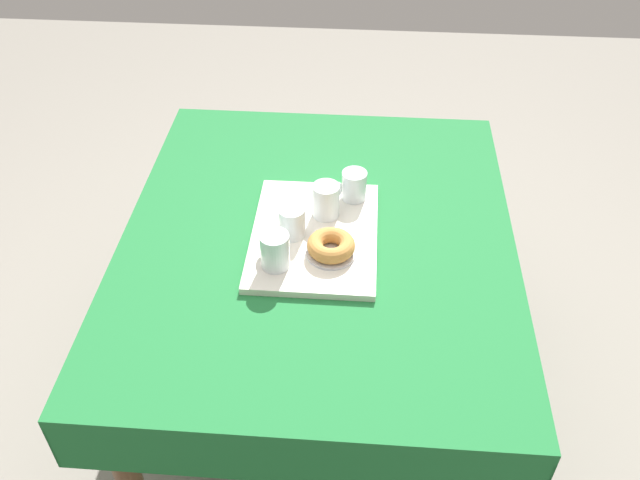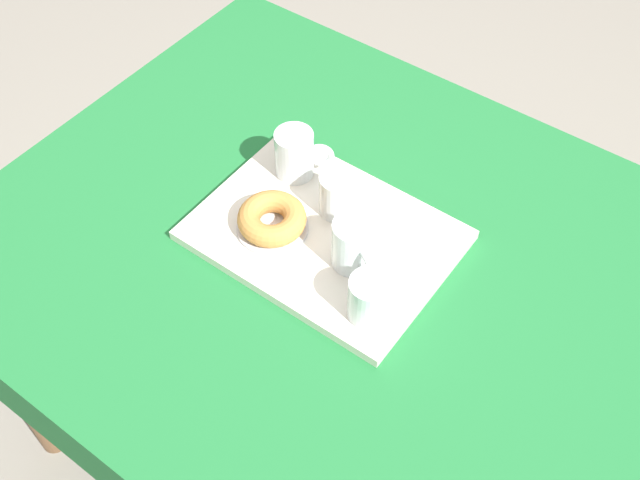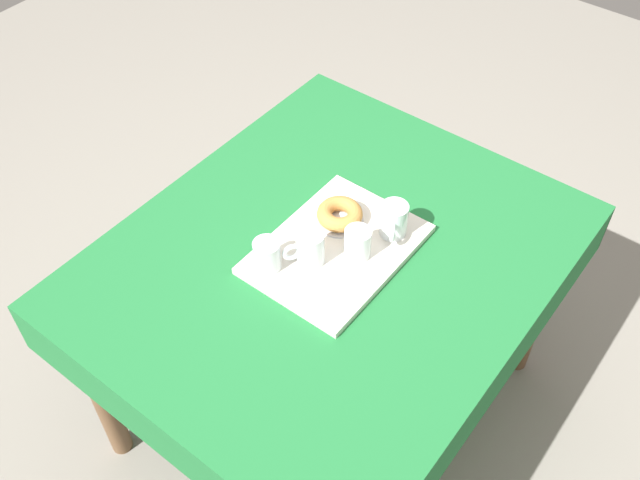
{
  "view_description": "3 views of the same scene",
  "coord_description": "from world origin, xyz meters",
  "px_view_note": "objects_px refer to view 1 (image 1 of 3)",
  "views": [
    {
      "loc": [
        1.36,
        0.11,
        1.93
      ],
      "look_at": [
        0.05,
        0.01,
        0.77
      ],
      "focal_mm": 38.12,
      "sensor_mm": 36.0,
      "label": 1
    },
    {
      "loc": [
        -0.49,
        0.7,
        1.82
      ],
      "look_at": [
        0.0,
        0.02,
        0.78
      ],
      "focal_mm": 43.18,
      "sensor_mm": 36.0,
      "label": 2
    },
    {
      "loc": [
        -1.01,
        -0.74,
        2.16
      ],
      "look_at": [
        -0.02,
        0.02,
        0.8
      ],
      "focal_mm": 40.71,
      "sensor_mm": 36.0,
      "label": 3
    }
  ],
  "objects_px": {
    "tea_mug_right": "(275,251)",
    "water_glass_near": "(354,187)",
    "donut_plate_left": "(331,252)",
    "dining_table": "(318,262)",
    "serving_tray": "(314,235)",
    "tea_mug_left": "(326,201)",
    "water_glass_far": "(292,223)",
    "sugar_donut_left": "(331,245)"
  },
  "relations": [
    {
      "from": "tea_mug_right",
      "to": "donut_plate_left",
      "type": "distance_m",
      "value": 0.15
    },
    {
      "from": "tea_mug_left",
      "to": "water_glass_near",
      "type": "xyz_separation_m",
      "value": [
        -0.08,
        0.07,
        -0.01
      ]
    },
    {
      "from": "water_glass_far",
      "to": "sugar_donut_left",
      "type": "height_order",
      "value": "water_glass_far"
    },
    {
      "from": "serving_tray",
      "to": "sugar_donut_left",
      "type": "bearing_deg",
      "value": 31.77
    },
    {
      "from": "donut_plate_left",
      "to": "water_glass_near",
      "type": "bearing_deg",
      "value": 168.4
    },
    {
      "from": "tea_mug_left",
      "to": "sugar_donut_left",
      "type": "bearing_deg",
      "value": 8.2
    },
    {
      "from": "water_glass_far",
      "to": "tea_mug_right",
      "type": "bearing_deg",
      "value": -14.11
    },
    {
      "from": "dining_table",
      "to": "water_glass_near",
      "type": "relative_size",
      "value": 14.77
    },
    {
      "from": "tea_mug_left",
      "to": "donut_plate_left",
      "type": "distance_m",
      "value": 0.16
    },
    {
      "from": "tea_mug_left",
      "to": "sugar_donut_left",
      "type": "distance_m",
      "value": 0.16
    },
    {
      "from": "tea_mug_right",
      "to": "water_glass_far",
      "type": "height_order",
      "value": "tea_mug_right"
    },
    {
      "from": "serving_tray",
      "to": "donut_plate_left",
      "type": "height_order",
      "value": "donut_plate_left"
    },
    {
      "from": "dining_table",
      "to": "serving_tray",
      "type": "xyz_separation_m",
      "value": [
        0.01,
        -0.01,
        0.11
      ]
    },
    {
      "from": "tea_mug_left",
      "to": "tea_mug_right",
      "type": "relative_size",
      "value": 1.0
    },
    {
      "from": "tea_mug_left",
      "to": "tea_mug_right",
      "type": "height_order",
      "value": "same"
    },
    {
      "from": "water_glass_near",
      "to": "water_glass_far",
      "type": "height_order",
      "value": "same"
    },
    {
      "from": "dining_table",
      "to": "donut_plate_left",
      "type": "height_order",
      "value": "donut_plate_left"
    },
    {
      "from": "water_glass_far",
      "to": "donut_plate_left",
      "type": "relative_size",
      "value": 0.66
    },
    {
      "from": "dining_table",
      "to": "donut_plate_left",
      "type": "xyz_separation_m",
      "value": [
        0.09,
        0.04,
        0.12
      ]
    },
    {
      "from": "tea_mug_left",
      "to": "water_glass_near",
      "type": "relative_size",
      "value": 1.23
    },
    {
      "from": "tea_mug_right",
      "to": "water_glass_near",
      "type": "relative_size",
      "value": 1.23
    },
    {
      "from": "donut_plate_left",
      "to": "sugar_donut_left",
      "type": "distance_m",
      "value": 0.02
    },
    {
      "from": "water_glass_near",
      "to": "donut_plate_left",
      "type": "distance_m",
      "value": 0.24
    },
    {
      "from": "serving_tray",
      "to": "donut_plate_left",
      "type": "relative_size",
      "value": 3.46
    },
    {
      "from": "dining_table",
      "to": "sugar_donut_left",
      "type": "distance_m",
      "value": 0.18
    },
    {
      "from": "dining_table",
      "to": "donut_plate_left",
      "type": "distance_m",
      "value": 0.16
    },
    {
      "from": "water_glass_near",
      "to": "sugar_donut_left",
      "type": "xyz_separation_m",
      "value": [
        0.24,
        -0.05,
        -0.01
      ]
    },
    {
      "from": "tea_mug_right",
      "to": "donut_plate_left",
      "type": "bearing_deg",
      "value": 110.6
    },
    {
      "from": "sugar_donut_left",
      "to": "serving_tray",
      "type": "bearing_deg",
      "value": -148.23
    },
    {
      "from": "water_glass_near",
      "to": "water_glass_far",
      "type": "distance_m",
      "value": 0.23
    },
    {
      "from": "serving_tray",
      "to": "sugar_donut_left",
      "type": "height_order",
      "value": "sugar_donut_left"
    },
    {
      "from": "donut_plate_left",
      "to": "serving_tray",
      "type": "bearing_deg",
      "value": -148.23
    },
    {
      "from": "tea_mug_right",
      "to": "donut_plate_left",
      "type": "relative_size",
      "value": 0.81
    },
    {
      "from": "tea_mug_right",
      "to": "water_glass_near",
      "type": "distance_m",
      "value": 0.34
    },
    {
      "from": "water_glass_far",
      "to": "tea_mug_left",
      "type": "bearing_deg",
      "value": 137.44
    },
    {
      "from": "dining_table",
      "to": "serving_tray",
      "type": "distance_m",
      "value": 0.11
    },
    {
      "from": "tea_mug_right",
      "to": "water_glass_far",
      "type": "relative_size",
      "value": 1.23
    },
    {
      "from": "serving_tray",
      "to": "water_glass_far",
      "type": "distance_m",
      "value": 0.07
    },
    {
      "from": "dining_table",
      "to": "tea_mug_right",
      "type": "xyz_separation_m",
      "value": [
        0.14,
        -0.09,
        0.16
      ]
    },
    {
      "from": "tea_mug_left",
      "to": "water_glass_far",
      "type": "relative_size",
      "value": 1.23
    },
    {
      "from": "dining_table",
      "to": "sugar_donut_left",
      "type": "xyz_separation_m",
      "value": [
        0.09,
        0.04,
        0.15
      ]
    },
    {
      "from": "dining_table",
      "to": "tea_mug_right",
      "type": "relative_size",
      "value": 12.0
    }
  ]
}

